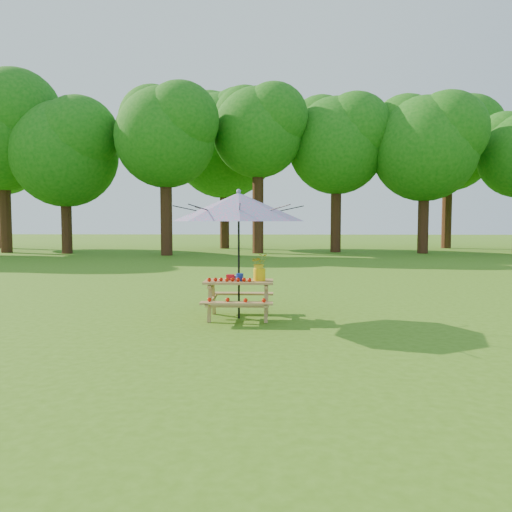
{
  "coord_description": "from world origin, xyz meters",
  "views": [
    {
      "loc": [
        -3.84,
        -4.24,
        1.7
      ],
      "look_at": [
        -4.17,
        4.4,
        1.1
      ],
      "focal_mm": 35.0,
      "sensor_mm": 36.0,
      "label": 1
    }
  ],
  "objects": [
    {
      "name": "treeline",
      "position": [
        0.0,
        22.0,
        8.0
      ],
      "size": [
        60.0,
        12.0,
        16.0
      ],
      "primitive_type": null,
      "color": "#126010",
      "rests_on": "ground"
    },
    {
      "name": "picnic_table",
      "position": [
        -4.47,
        4.39,
        0.33
      ],
      "size": [
        1.2,
        1.32,
        0.67
      ],
      "color": "#A7774B",
      "rests_on": "ground"
    },
    {
      "name": "patio_umbrella",
      "position": [
        -4.47,
        4.4,
        1.95
      ],
      "size": [
        2.49,
        2.49,
        2.26
      ],
      "color": "black",
      "rests_on": "ground"
    },
    {
      "name": "produce_bins",
      "position": [
        -4.53,
        4.42,
        0.72
      ],
      "size": [
        0.31,
        0.34,
        0.13
      ],
      "color": "red",
      "rests_on": "picnic_table"
    },
    {
      "name": "tomatoes_row",
      "position": [
        -4.62,
        4.22,
        0.71
      ],
      "size": [
        0.77,
        0.13,
        0.07
      ],
      "primitive_type": null,
      "color": "red",
      "rests_on": "picnic_table"
    },
    {
      "name": "flower_bucket",
      "position": [
        -4.11,
        4.39,
        0.92
      ],
      "size": [
        0.33,
        0.3,
        0.47
      ],
      "color": "yellow",
      "rests_on": "picnic_table"
    }
  ]
}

